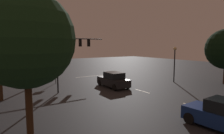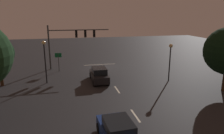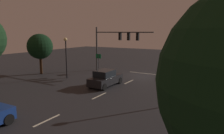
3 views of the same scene
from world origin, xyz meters
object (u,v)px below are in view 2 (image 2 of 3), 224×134
at_px(car_distant, 118,133).
at_px(car_approaching, 99,75).
at_px(street_lamp_left_kerb, 170,55).
at_px(route_sign, 58,58).
at_px(street_lamp_right_kerb, 45,54).
at_px(traffic_signal_assembly, 72,38).

bearing_deg(car_distant, car_approaching, -94.14).
distance_m(street_lamp_left_kerb, route_sign, 15.01).
xyz_separation_m(car_distant, street_lamp_right_kerb, (5.17, -13.25, 2.68)).
xyz_separation_m(traffic_signal_assembly, car_distant, (-1.84, 19.67, -3.69)).
height_order(traffic_signal_assembly, street_lamp_left_kerb, traffic_signal_assembly).
relative_size(car_approaching, route_sign, 1.67).
bearing_deg(route_sign, street_lamp_left_kerb, 150.03).
bearing_deg(traffic_signal_assembly, street_lamp_left_kerb, 141.01).
xyz_separation_m(car_approaching, route_sign, (4.78, -5.73, 1.10)).
bearing_deg(car_distant, traffic_signal_assembly, -84.66).
xyz_separation_m(traffic_signal_assembly, street_lamp_left_kerb, (-10.92, 8.84, -1.30)).
bearing_deg(street_lamp_left_kerb, street_lamp_right_kerb, -9.66).
xyz_separation_m(traffic_signal_assembly, street_lamp_right_kerb, (3.33, 6.41, -1.00)).
xyz_separation_m(street_lamp_left_kerb, route_sign, (12.95, -7.47, -1.29)).
xyz_separation_m(car_distant, route_sign, (3.88, -18.30, 1.10)).
relative_size(car_distant, street_lamp_left_kerb, 0.99).
xyz_separation_m(traffic_signal_assembly, car_approaching, (-2.75, 7.10, -3.69)).
bearing_deg(car_approaching, traffic_signal_assembly, -68.82).
distance_m(traffic_signal_assembly, car_distant, 20.09).
bearing_deg(car_distant, street_lamp_left_kerb, -129.98).
distance_m(traffic_signal_assembly, street_lamp_right_kerb, 7.30).
relative_size(traffic_signal_assembly, street_lamp_right_kerb, 1.76).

